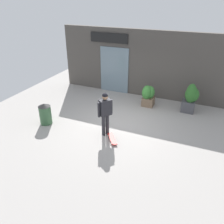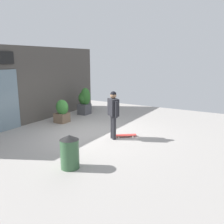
% 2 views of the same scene
% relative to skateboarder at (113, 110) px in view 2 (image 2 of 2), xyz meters
% --- Properties ---
extents(ground_plane, '(12.00, 12.00, 0.00)m').
position_rel_skateboarder_xyz_m(ground_plane, '(0.13, 0.92, -1.02)').
color(ground_plane, '#9E9993').
extents(building_facade, '(8.63, 0.31, 3.24)m').
position_rel_skateboarder_xyz_m(building_facade, '(0.07, 4.21, 0.60)').
color(building_facade, '#4C4742').
rests_on(building_facade, ground_plane).
extents(skateboarder, '(0.46, 0.50, 1.66)m').
position_rel_skateboarder_xyz_m(skateboarder, '(0.00, 0.00, 0.00)').
color(skateboarder, '#28282D').
rests_on(skateboarder, ground_plane).
extents(skateboard, '(0.62, 0.74, 0.08)m').
position_rel_skateboarder_xyz_m(skateboard, '(0.39, -0.27, -0.95)').
color(skateboard, red).
rests_on(skateboard, ground_plane).
extents(planter_box_left, '(0.55, 0.65, 1.01)m').
position_rel_skateboarder_xyz_m(planter_box_left, '(0.78, 3.01, -0.47)').
color(planter_box_left, brown).
rests_on(planter_box_left, ground_plane).
extents(planter_box_right, '(0.66, 0.64, 1.32)m').
position_rel_skateboarder_xyz_m(planter_box_right, '(2.62, 3.15, -0.30)').
color(planter_box_right, '#47474C').
rests_on(planter_box_right, ground_plane).
extents(trash_bin, '(0.48, 0.48, 0.88)m').
position_rel_skateboarder_xyz_m(trash_bin, '(-2.55, -0.20, -0.57)').
color(trash_bin, '#335938').
rests_on(trash_bin, ground_plane).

